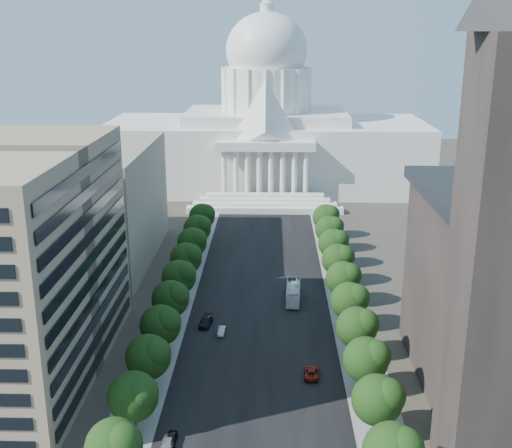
# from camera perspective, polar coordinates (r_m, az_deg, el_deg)

# --- Properties ---
(road_asphalt) EXTENTS (30.00, 260.00, 0.01)m
(road_asphalt) POSITION_cam_1_polar(r_m,az_deg,el_deg) (159.84, 0.52, -4.48)
(road_asphalt) COLOR black
(road_asphalt) RESTS_ON ground
(sidewalk_left) EXTENTS (8.00, 260.00, 0.02)m
(sidewalk_left) POSITION_cam_1_polar(r_m,az_deg,el_deg) (161.24, -6.26, -4.39)
(sidewalk_left) COLOR gray
(sidewalk_left) RESTS_ON ground
(sidewalk_right) EXTENTS (8.00, 260.00, 0.02)m
(sidewalk_right) POSITION_cam_1_polar(r_m,az_deg,el_deg) (160.70, 7.33, -4.50)
(sidewalk_right) COLOR gray
(sidewalk_right) RESTS_ON ground
(capitol) EXTENTS (120.00, 56.00, 73.00)m
(capitol) POSITION_cam_1_polar(r_m,az_deg,el_deg) (246.75, 0.90, 7.95)
(capitol) COLOR white
(capitol) RESTS_ON ground
(office_block_left_far) EXTENTS (38.00, 52.00, 30.00)m
(office_block_left_far) POSITION_cam_1_polar(r_m,az_deg,el_deg) (172.15, -15.60, 1.71)
(office_block_left_far) COLOR gray
(office_block_left_far) RESTS_ON ground
(tree_l_a) EXTENTS (7.79, 7.60, 9.97)m
(tree_l_a) POSITION_cam_1_polar(r_m,az_deg,el_deg) (89.80, -12.34, -18.71)
(tree_l_a) COLOR #33261C
(tree_l_a) RESTS_ON ground
(tree_l_b) EXTENTS (7.79, 7.60, 9.97)m
(tree_l_b) POSITION_cam_1_polar(r_m,az_deg,el_deg) (99.53, -10.70, -14.75)
(tree_l_b) COLOR #33261C
(tree_l_b) RESTS_ON ground
(tree_l_c) EXTENTS (7.79, 7.60, 9.97)m
(tree_l_c) POSITION_cam_1_polar(r_m,az_deg,el_deg) (109.70, -9.41, -11.50)
(tree_l_c) COLOR #33261C
(tree_l_c) RESTS_ON ground
(tree_l_d) EXTENTS (7.79, 7.60, 9.97)m
(tree_l_d) POSITION_cam_1_polar(r_m,az_deg,el_deg) (120.21, -8.36, -8.80)
(tree_l_d) COLOR #33261C
(tree_l_d) RESTS_ON ground
(tree_l_e) EXTENTS (7.79, 7.60, 9.97)m
(tree_l_e) POSITION_cam_1_polar(r_m,az_deg,el_deg) (130.98, -7.49, -6.54)
(tree_l_e) COLOR #33261C
(tree_l_e) RESTS_ON ground
(tree_l_f) EXTENTS (7.79, 7.60, 9.97)m
(tree_l_f) POSITION_cam_1_polar(r_m,az_deg,el_deg) (141.95, -6.76, -4.62)
(tree_l_f) COLOR #33261C
(tree_l_f) RESTS_ON ground
(tree_l_g) EXTENTS (7.79, 7.60, 9.97)m
(tree_l_g) POSITION_cam_1_polar(r_m,az_deg,el_deg) (153.07, -6.14, -2.98)
(tree_l_g) COLOR #33261C
(tree_l_g) RESTS_ON ground
(tree_l_h) EXTENTS (7.79, 7.60, 9.97)m
(tree_l_h) POSITION_cam_1_polar(r_m,az_deg,el_deg) (164.31, -5.61, -1.57)
(tree_l_h) COLOR #33261C
(tree_l_h) RESTS_ON ground
(tree_l_i) EXTENTS (7.79, 7.60, 9.97)m
(tree_l_i) POSITION_cam_1_polar(r_m,az_deg,el_deg) (175.66, -5.15, -0.33)
(tree_l_i) COLOR #33261C
(tree_l_i) RESTS_ON ground
(tree_l_j) EXTENTS (7.79, 7.60, 9.97)m
(tree_l_j) POSITION_cam_1_polar(r_m,az_deg,el_deg) (187.08, -4.74, 0.75)
(tree_l_j) COLOR #33261C
(tree_l_j) RESTS_ON ground
(tree_r_b) EXTENTS (7.79, 7.60, 9.97)m
(tree_r_b) POSITION_cam_1_polar(r_m,az_deg,el_deg) (98.81, 10.94, -15.02)
(tree_r_b) COLOR #33261C
(tree_r_b) RESTS_ON ground
(tree_r_c) EXTENTS (7.79, 7.60, 9.97)m
(tree_r_c) POSITION_cam_1_polar(r_m,az_deg,el_deg) (109.05, 9.93, -11.71)
(tree_r_c) COLOR #33261C
(tree_r_c) RESTS_ON ground
(tree_r_d) EXTENTS (7.79, 7.60, 9.97)m
(tree_r_d) POSITION_cam_1_polar(r_m,az_deg,el_deg) (119.62, 9.12, -8.97)
(tree_r_d) COLOR #33261C
(tree_r_d) RESTS_ON ground
(tree_r_e) EXTENTS (7.79, 7.60, 9.97)m
(tree_r_e) POSITION_cam_1_polar(r_m,az_deg,el_deg) (130.44, 8.44, -6.68)
(tree_r_e) COLOR #33261C
(tree_r_e) RESTS_ON ground
(tree_r_f) EXTENTS (7.79, 7.60, 9.97)m
(tree_r_f) POSITION_cam_1_polar(r_m,az_deg,el_deg) (141.45, 7.88, -4.75)
(tree_r_f) COLOR #33261C
(tree_r_f) RESTS_ON ground
(tree_r_g) EXTENTS (7.79, 7.60, 9.97)m
(tree_r_g) POSITION_cam_1_polar(r_m,az_deg,el_deg) (152.60, 7.40, -3.09)
(tree_r_g) COLOR #33261C
(tree_r_g) RESTS_ON ground
(tree_r_h) EXTENTS (7.79, 7.60, 9.97)m
(tree_r_h) POSITION_cam_1_polar(r_m,az_deg,el_deg) (163.88, 6.99, -1.66)
(tree_r_h) COLOR #33261C
(tree_r_h) RESTS_ON ground
(tree_r_i) EXTENTS (7.79, 7.60, 9.97)m
(tree_r_i) POSITION_cam_1_polar(r_m,az_deg,el_deg) (175.25, 6.63, -0.42)
(tree_r_i) COLOR #33261C
(tree_r_i) RESTS_ON ground
(tree_r_j) EXTENTS (7.79, 7.60, 9.97)m
(tree_r_j) POSITION_cam_1_polar(r_m,az_deg,el_deg) (186.70, 6.32, 0.67)
(tree_r_j) COLOR #33261C
(tree_r_j) RESTS_ON ground
(streetlight_b) EXTENTS (2.61, 0.44, 9.00)m
(streetlight_b) POSITION_cam_1_polar(r_m,az_deg,el_deg) (108.90, 10.81, -12.18)
(streetlight_b) COLOR gray
(streetlight_b) RESTS_ON ground
(streetlight_c) EXTENTS (2.61, 0.44, 9.00)m
(streetlight_c) POSITION_cam_1_polar(r_m,az_deg,el_deg) (131.07, 9.11, -6.90)
(streetlight_c) COLOR gray
(streetlight_c) RESTS_ON ground
(streetlight_d) EXTENTS (2.61, 0.44, 9.00)m
(streetlight_d) POSITION_cam_1_polar(r_m,az_deg,el_deg) (154.10, 7.93, -3.16)
(streetlight_d) COLOR gray
(streetlight_d) RESTS_ON ground
(streetlight_e) EXTENTS (2.61, 0.44, 9.00)m
(streetlight_e) POSITION_cam_1_polar(r_m,az_deg,el_deg) (177.67, 7.07, -0.41)
(streetlight_e) COLOR gray
(streetlight_e) RESTS_ON ground
(streetlight_f) EXTENTS (2.61, 0.44, 9.00)m
(streetlight_f) POSITION_cam_1_polar(r_m,az_deg,el_deg) (201.59, 6.41, 1.70)
(streetlight_f) COLOR gray
(streetlight_f) RESTS_ON ground
(car_dark_a) EXTENTS (1.57, 3.88, 1.32)m
(car_dark_a) POSITION_cam_1_polar(r_m,az_deg,el_deg) (99.82, -7.55, -18.46)
(car_dark_a) COLOR black
(car_dark_a) RESTS_ON ground
(car_silver) EXTENTS (1.49, 3.93, 1.28)m
(car_silver) POSITION_cam_1_polar(r_m,az_deg,el_deg) (129.66, -3.08, -9.49)
(car_silver) COLOR #94959B
(car_silver) RESTS_ON ground
(car_red) EXTENTS (2.87, 5.55, 1.50)m
(car_red) POSITION_cam_1_polar(r_m,az_deg,el_deg) (115.52, 4.95, -13.00)
(car_red) COLOR maroon
(car_red) RESTS_ON ground
(car_dark_b) EXTENTS (2.86, 5.71, 1.59)m
(car_dark_b) POSITION_cam_1_polar(r_m,az_deg,el_deg) (133.38, -4.48, -8.66)
(car_dark_b) COLOR black
(car_dark_b) RESTS_ON ground
(car_parked) EXTENTS (1.89, 4.51, 1.52)m
(car_parked) POSITION_cam_1_polar(r_m,az_deg,el_deg) (98.52, -7.91, -18.94)
(car_parked) COLOR #9EA2A6
(car_parked) RESTS_ON ground
(city_bus) EXTENTS (3.62, 12.95, 3.57)m
(city_bus) POSITION_cam_1_polar(r_m,az_deg,el_deg) (144.95, 3.32, -6.05)
(city_bus) COLOR white
(city_bus) RESTS_ON ground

